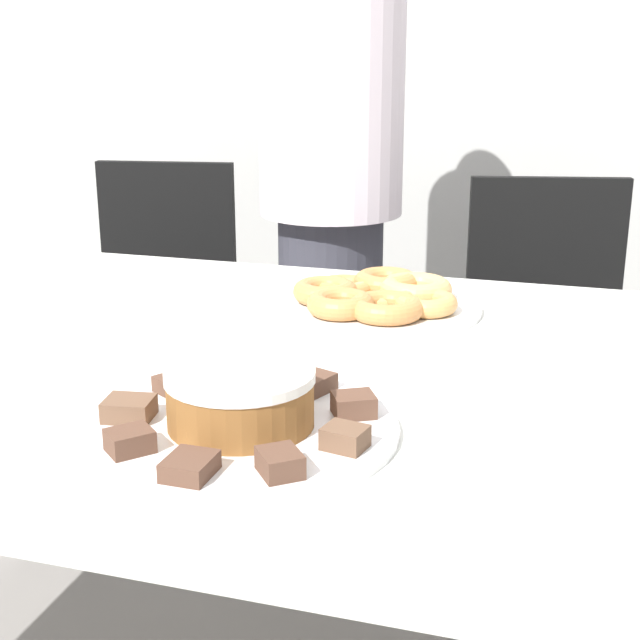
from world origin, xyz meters
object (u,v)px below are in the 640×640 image
at_px(plate_donuts, 374,307).
at_px(person_standing, 331,189).
at_px(frosted_cake, 240,398).
at_px(plate_cake, 241,428).
at_px(office_chair_left, 158,334).
at_px(office_chair_right, 548,373).

bearing_deg(plate_donuts, person_standing, 113.06).
distance_m(person_standing, frosted_cake, 1.14).
bearing_deg(plate_cake, office_chair_left, 121.23).
relative_size(office_chair_right, plate_donuts, 2.36).
bearing_deg(office_chair_right, frosted_cake, -116.74).
height_order(office_chair_right, frosted_cake, office_chair_right).
distance_m(office_chair_right, plate_cake, 1.34).
relative_size(person_standing, frosted_cake, 9.34).
bearing_deg(office_chair_left, plate_donuts, -51.52).
bearing_deg(frosted_cake, plate_cake, 0.00).
bearing_deg(frosted_cake, plate_donuts, 86.93).
bearing_deg(office_chair_right, person_standing, -178.18).
bearing_deg(plate_donuts, plate_cake, -93.07).
bearing_deg(office_chair_right, plate_cake, -116.74).
height_order(office_chair_left, plate_cake, office_chair_left).
relative_size(office_chair_left, plate_cake, 2.35).
bearing_deg(office_chair_left, person_standing, -23.79).
bearing_deg(plate_cake, person_standing, 100.80).
distance_m(person_standing, plate_cake, 1.14).
height_order(person_standing, plate_donuts, person_standing).
height_order(office_chair_left, plate_donuts, office_chair_left).
height_order(office_chair_left, frosted_cake, office_chair_left).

